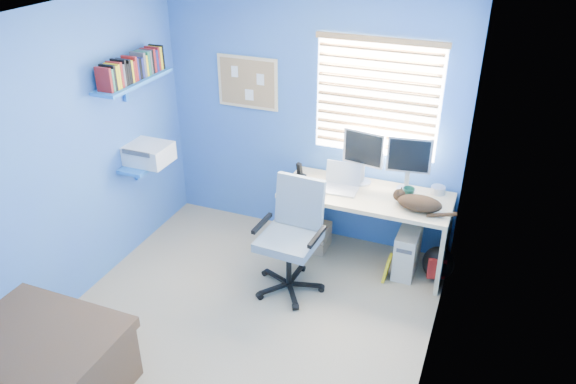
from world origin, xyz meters
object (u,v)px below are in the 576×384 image
at_px(desk, 364,227).
at_px(tower_pc, 407,251).
at_px(cat, 420,203).
at_px(office_chair, 291,251).
at_px(laptop, 340,180).

distance_m(desk, tower_pc, 0.46).
bearing_deg(cat, tower_pc, 140.61).
bearing_deg(cat, office_chair, -134.48).
distance_m(cat, tower_pc, 0.60).
height_order(laptop, office_chair, office_chair).
bearing_deg(tower_pc, laptop, -179.05).
xyz_separation_m(cat, office_chair, (-1.00, -0.51, -0.43)).
bearing_deg(desk, office_chair, -127.68).
xyz_separation_m(desk, laptop, (-0.25, -0.03, 0.48)).
height_order(desk, laptop, laptop).
distance_m(cat, office_chair, 1.20).
bearing_deg(laptop, tower_pc, -1.98).
bearing_deg(cat, desk, -175.96).
distance_m(desk, laptop, 0.54).
relative_size(laptop, tower_pc, 0.73).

